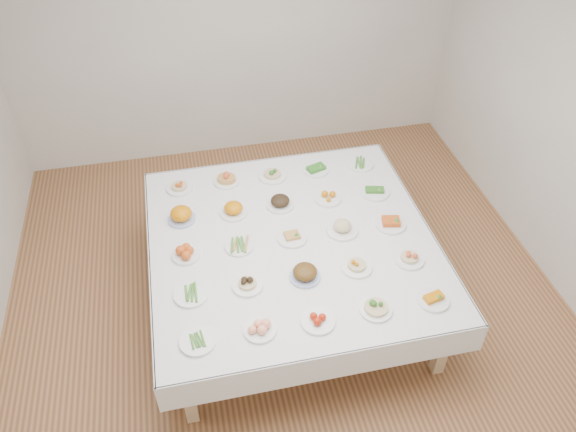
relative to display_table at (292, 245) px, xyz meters
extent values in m
plane|color=#A16B43|center=(-0.05, 0.04, -0.69)|extent=(5.00, 5.00, 0.00)
cube|color=silver|center=(-0.05, 2.54, 0.71)|extent=(5.00, 0.02, 2.80)
cube|color=white|center=(0.00, 0.00, 0.03)|extent=(2.34, 2.34, 0.06)
cube|color=white|center=(0.00, 1.17, -0.08)|extent=(2.36, 0.02, 0.28)
cube|color=white|center=(0.00, -1.17, -0.08)|extent=(2.36, 0.02, 0.28)
cube|color=white|center=(1.17, 0.00, -0.08)|extent=(0.02, 2.36, 0.28)
cube|color=white|center=(-1.17, 0.00, -0.08)|extent=(0.02, 2.36, 0.28)
cube|color=#DABC8C|center=(-0.99, -0.99, -0.34)|extent=(0.09, 0.09, 0.69)
cube|color=#DABC8C|center=(0.99, -0.99, -0.34)|extent=(0.09, 0.09, 0.69)
cube|color=#DABC8C|center=(-0.99, 0.99, -0.34)|extent=(0.09, 0.09, 0.69)
cube|color=#DABC8C|center=(0.99, 0.99, -0.34)|extent=(0.09, 0.09, 0.69)
cylinder|color=white|center=(-0.87, -0.87, 0.07)|extent=(0.25, 0.25, 0.02)
cylinder|color=white|center=(-0.43, -0.87, 0.07)|extent=(0.23, 0.23, 0.02)
cylinder|color=white|center=(-0.01, -0.88, 0.07)|extent=(0.25, 0.25, 0.02)
cylinder|color=white|center=(0.44, -0.87, 0.07)|extent=(0.24, 0.24, 0.02)
cylinder|color=white|center=(0.88, -0.87, 0.07)|extent=(0.24, 0.24, 0.02)
cylinder|color=white|center=(-0.87, -0.43, 0.07)|extent=(0.26, 0.26, 0.02)
cylinder|color=white|center=(-0.44, -0.44, 0.07)|extent=(0.23, 0.23, 0.02)
cylinder|color=#4C66B2|center=(0.00, -0.44, 0.07)|extent=(0.24, 0.24, 0.02)
cylinder|color=white|center=(0.43, -0.43, 0.07)|extent=(0.24, 0.24, 0.02)
cylinder|color=white|center=(0.86, -0.44, 0.07)|extent=(0.24, 0.24, 0.02)
cylinder|color=white|center=(-0.88, -0.01, 0.07)|extent=(0.23, 0.23, 0.02)
cylinder|color=white|center=(-0.44, 0.00, 0.07)|extent=(0.23, 0.23, 0.02)
cylinder|color=white|center=(0.00, 0.01, 0.07)|extent=(0.25, 0.25, 0.02)
cylinder|color=white|center=(0.44, 0.01, 0.07)|extent=(0.27, 0.27, 0.02)
cylinder|color=white|center=(0.86, -0.01, 0.07)|extent=(0.26, 0.26, 0.02)
cylinder|color=#4C66B2|center=(-0.88, 0.44, 0.07)|extent=(0.24, 0.24, 0.02)
cylinder|color=white|center=(-0.43, 0.43, 0.07)|extent=(0.24, 0.24, 0.02)
cylinder|color=white|center=(-0.01, 0.44, 0.07)|extent=(0.24, 0.24, 0.02)
cylinder|color=white|center=(0.43, 0.43, 0.07)|extent=(0.23, 0.23, 0.02)
cylinder|color=white|center=(0.87, 0.43, 0.07)|extent=(0.27, 0.27, 0.02)
cylinder|color=white|center=(-0.86, 0.87, 0.07)|extent=(0.23, 0.23, 0.02)
cylinder|color=white|center=(-0.43, 0.88, 0.07)|extent=(0.23, 0.23, 0.02)
cylinder|color=white|center=(0.01, 0.87, 0.07)|extent=(0.26, 0.26, 0.02)
cylinder|color=white|center=(0.43, 0.87, 0.07)|extent=(0.23, 0.23, 0.02)
cylinder|color=white|center=(0.87, 0.87, 0.07)|extent=(0.25, 0.25, 0.02)
camera|label=1|loc=(-0.75, -3.29, 3.30)|focal=35.00mm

